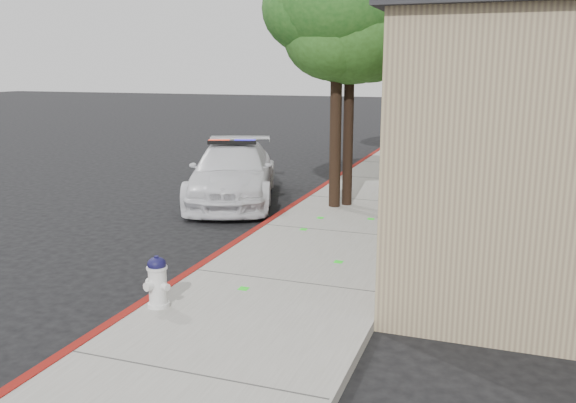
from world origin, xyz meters
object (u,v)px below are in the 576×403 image
Objects in this scene: street_tree_far at (392,33)px; police_car at (233,173)px; fire_hydrant at (157,281)px; street_tree_near at (351,35)px; street_tree_mid at (339,5)px.

police_car is at bearing -107.32° from street_tree_far.
street_tree_near is (0.89, 6.88, 3.50)m from fire_hydrant.
fire_hydrant is 7.77m from street_tree_near.
police_car is 0.90× the size of street_tree_mid.
police_car is 0.93× the size of street_tree_far.
street_tree_near reaches higher than fire_hydrant.
street_tree_mid is at bearing -134.11° from street_tree_near.
street_tree_far is (2.46, 7.89, 3.75)m from police_car.
police_car is at bearing 173.55° from street_tree_mid.
street_tree_mid is (2.76, -0.31, 3.91)m from police_car.
street_tree_far is (-0.30, 8.20, -0.16)m from street_tree_mid.
street_tree_mid is at bearing -87.93° from street_tree_far.
street_tree_mid is at bearing 102.10° from fire_hydrant.
street_tree_near is (2.98, -0.08, 3.29)m from police_car.
fire_hydrant is 15.37m from street_tree_far.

